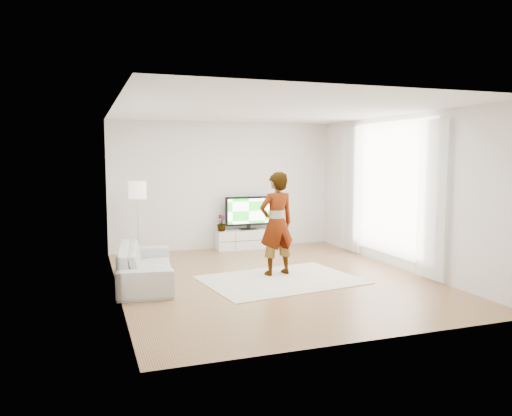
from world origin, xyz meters
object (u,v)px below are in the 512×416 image
object	(u,v)px
television	(249,212)
player	(277,224)
floor_lamp	(137,193)
sofa	(145,265)
media_console	(249,239)
rug	(281,280)

from	to	relation	value
television	player	size ratio (longest dim) A/B	0.60
player	floor_lamp	xyz separation A→B (m)	(-2.12, 1.99, 0.43)
player	sofa	xyz separation A→B (m)	(-2.21, 0.15, -0.59)
sofa	floor_lamp	world-z (taller)	floor_lamp
floor_lamp	player	bearing A→B (deg)	-43.19
media_console	floor_lamp	world-z (taller)	floor_lamp
media_console	rug	size ratio (longest dim) A/B	0.60
floor_lamp	sofa	bearing A→B (deg)	-92.76
television	sofa	distance (m)	3.56
television	rug	world-z (taller)	television
player	sofa	bearing A→B (deg)	-13.10
sofa	floor_lamp	bearing A→B (deg)	4.27
floor_lamp	media_console	bearing A→B (deg)	12.42
media_console	sofa	bearing A→B (deg)	-136.92
media_console	rug	world-z (taller)	media_console
television	floor_lamp	size ratio (longest dim) A/B	0.68
television	player	world-z (taller)	player
rug	player	bearing A→B (deg)	79.68
sofa	floor_lamp	size ratio (longest dim) A/B	1.34
television	rug	size ratio (longest dim) A/B	0.43
rug	sofa	xyz separation A→B (m)	(-2.14, 0.52, 0.30)
media_console	television	size ratio (longest dim) A/B	1.40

